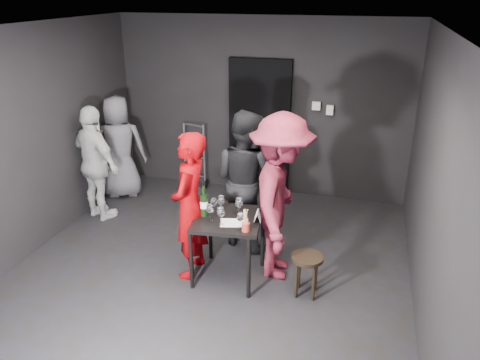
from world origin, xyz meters
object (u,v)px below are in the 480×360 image
(tasting_table, at_px, (228,226))
(server_red, at_px, (189,198))
(breadstick_cup, at_px, (246,221))
(hand_truck, at_px, (195,177))
(woman_black, at_px, (245,169))
(bystander_cream, at_px, (95,159))
(bystander_grey, at_px, (119,144))
(man_maroon, at_px, (281,177))
(wine_bottle, at_px, (204,204))
(stool, at_px, (307,264))

(tasting_table, xyz_separation_m, server_red, (-0.43, -0.01, 0.29))
(breadstick_cup, bearing_deg, hand_truck, 121.46)
(woman_black, height_order, bystander_cream, woman_black)
(bystander_grey, bearing_deg, man_maroon, 131.09)
(bystander_grey, bearing_deg, wine_bottle, 117.92)
(server_red, distance_m, woman_black, 0.92)
(woman_black, xyz_separation_m, wine_bottle, (-0.24, -0.83, -0.13))
(stool, distance_m, man_maroon, 0.96)
(hand_truck, xyz_separation_m, breadstick_cup, (1.52, -2.49, 0.66))
(woman_black, distance_m, wine_bottle, 0.88)
(stool, height_order, woman_black, woman_black)
(stool, relative_size, breadstick_cup, 1.83)
(bystander_cream, bearing_deg, wine_bottle, 178.03)
(stool, distance_m, wine_bottle, 1.27)
(tasting_table, relative_size, wine_bottle, 2.17)
(bystander_grey, height_order, breadstick_cup, bystander_grey)
(hand_truck, relative_size, man_maroon, 0.46)
(hand_truck, relative_size, stool, 2.30)
(server_red, xyz_separation_m, bystander_cream, (-1.76, 0.95, -0.06))
(hand_truck, relative_size, breadstick_cup, 4.21)
(stool, relative_size, man_maroon, 0.20)
(tasting_table, distance_m, server_red, 0.52)
(woman_black, distance_m, bystander_grey, 2.42)
(server_red, bearing_deg, stool, 84.09)
(bystander_cream, bearing_deg, man_maroon, -169.85)
(hand_truck, distance_m, stool, 3.20)
(hand_truck, bearing_deg, server_red, -54.66)
(server_red, height_order, breadstick_cup, server_red)
(woman_black, bearing_deg, stool, 158.80)
(server_red, distance_m, bystander_grey, 2.53)
(stool, xyz_separation_m, breadstick_cup, (-0.63, -0.14, 0.49))
(tasting_table, height_order, stool, tasting_table)
(man_maroon, height_order, breadstick_cup, man_maroon)
(hand_truck, relative_size, woman_black, 0.53)
(hand_truck, relative_size, tasting_table, 1.44)
(server_red, relative_size, man_maroon, 0.80)
(woman_black, xyz_separation_m, man_maroon, (0.55, -0.57, 0.17))
(tasting_table, distance_m, bystander_grey, 2.85)
(tasting_table, bearing_deg, hand_truck, 119.21)
(stool, height_order, man_maroon, man_maroon)
(hand_truck, height_order, server_red, server_red)
(server_red, height_order, man_maroon, man_maroon)
(stool, height_order, wine_bottle, wine_bottle)
(bystander_cream, xyz_separation_m, breadstick_cup, (2.45, -1.17, -0.01))
(man_maroon, relative_size, wine_bottle, 6.84)
(man_maroon, bearing_deg, stool, -138.52)
(server_red, distance_m, wine_bottle, 0.18)
(stool, height_order, bystander_cream, bystander_cream)
(man_maroon, bearing_deg, woman_black, 38.59)
(hand_truck, distance_m, woman_black, 2.06)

